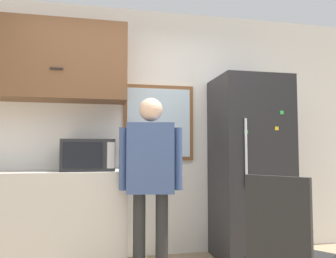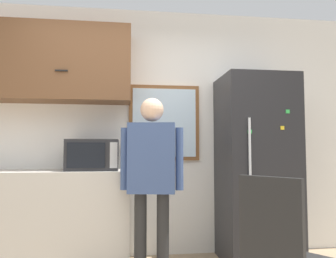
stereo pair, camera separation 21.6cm
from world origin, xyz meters
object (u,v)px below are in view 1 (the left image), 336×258
at_px(microwave, 89,155).
at_px(refrigerator, 250,167).
at_px(chair, 285,246).
at_px(person, 151,168).

distance_m(microwave, refrigerator, 1.67).
height_order(microwave, refrigerator, refrigerator).
height_order(refrigerator, chair, refrigerator).
bearing_deg(microwave, refrigerator, -1.67).
xyz_separation_m(refrigerator, chair, (-0.39, -1.28, -0.43)).
distance_m(person, chair, 1.28).
bearing_deg(refrigerator, microwave, 178.33).
bearing_deg(microwave, person, -34.35).
xyz_separation_m(person, chair, (0.73, -0.95, -0.45)).
height_order(microwave, chair, microwave).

